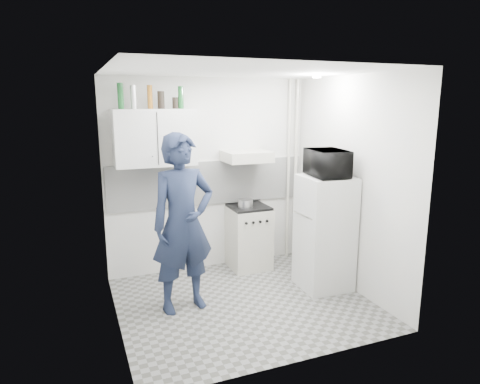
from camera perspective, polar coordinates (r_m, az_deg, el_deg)
name	(u,v)px	position (r m, az deg, el deg)	size (l,w,h in m)	color
floor	(244,303)	(5.13, 0.49, -14.52)	(2.80, 2.80, 0.00)	slate
ceiling	(244,71)	(4.60, 0.55, 15.85)	(2.80, 2.80, 0.00)	white
wall_back	(209,175)	(5.85, -4.15, 2.22)	(2.80, 2.80, 0.00)	beige
wall_left	(112,205)	(4.37, -16.72, -1.62)	(2.60, 2.60, 0.00)	beige
wall_right	(350,184)	(5.38, 14.45, 1.00)	(2.60, 2.60, 0.00)	beige
person	(183,224)	(4.70, -7.61, -4.19)	(0.72, 0.47, 1.97)	#182037
stove	(249,238)	(6.00, 1.15, -6.11)	(0.53, 0.53, 0.85)	#BBB7A7
fridge	(325,233)	(5.39, 11.21, -5.34)	(0.58, 0.58, 1.41)	silver
stove_top	(249,207)	(5.87, 1.17, -2.00)	(0.51, 0.51, 0.03)	black
saucepan	(246,203)	(5.78, 0.74, -1.51)	(0.20, 0.20, 0.11)	silver
microwave	(328,163)	(5.20, 11.59, 3.79)	(0.39, 0.58, 0.32)	black
bottle_a	(121,96)	(5.35, -15.65, 12.22)	(0.07, 0.07, 0.30)	#144C1E
bottle_b	(133,97)	(5.37, -14.02, 12.17)	(0.07, 0.07, 0.28)	silver
bottle_d	(150,97)	(5.40, -11.92, 12.29)	(0.06, 0.06, 0.28)	brown
canister_a	(161,100)	(5.43, -10.49, 11.97)	(0.08, 0.08, 0.21)	black
canister_b	(175,103)	(5.47, -8.62, 11.65)	(0.07, 0.07, 0.14)	black
bottle_e	(181,97)	(5.49, -7.89, 12.38)	(0.07, 0.07, 0.27)	#144C1E
upper_cabinet	(155,138)	(5.43, -11.28, 7.12)	(1.00, 0.35, 0.70)	silver
range_hood	(247,156)	(5.73, 0.88, 4.78)	(0.60, 0.50, 0.14)	#BBB7A7
backsplash	(209,183)	(5.85, -4.09, 1.23)	(2.74, 0.03, 0.60)	white
pipe_a	(296,171)	(6.29, 7.44, 2.84)	(0.05, 0.05, 2.60)	#BBB7A7
pipe_b	(288,171)	(6.23, 6.47, 2.78)	(0.04, 0.04, 2.60)	#BBB7A7
ceiling_spot_fixture	(317,77)	(5.23, 10.21, 14.88)	(0.10, 0.10, 0.02)	white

